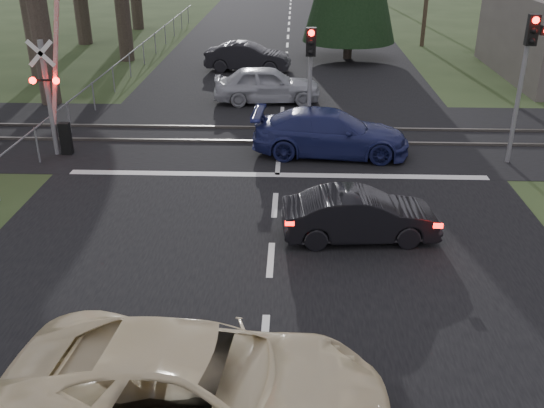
{
  "coord_description": "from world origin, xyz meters",
  "views": [
    {
      "loc": [
        0.49,
        -9.23,
        7.17
      ],
      "look_at": [
        0.02,
        3.3,
        1.3
      ],
      "focal_mm": 40.0,
      "sensor_mm": 36.0,
      "label": 1
    }
  ],
  "objects_px": {
    "traffic_signal_center": "(310,68)",
    "cream_coupe": "(199,388)",
    "crossing_signal": "(55,95)",
    "blue_sedan": "(330,133)",
    "silver_car": "(267,84)",
    "dark_car_far": "(248,57)",
    "traffic_signal_right": "(528,61)",
    "dark_hatchback": "(360,216)"
  },
  "relations": [
    {
      "from": "cream_coupe",
      "to": "blue_sedan",
      "type": "height_order",
      "value": "cream_coupe"
    },
    {
      "from": "cream_coupe",
      "to": "blue_sedan",
      "type": "distance_m",
      "value": 12.62
    },
    {
      "from": "traffic_signal_center",
      "to": "silver_car",
      "type": "height_order",
      "value": "traffic_signal_center"
    },
    {
      "from": "traffic_signal_right",
      "to": "dark_car_far",
      "type": "height_order",
      "value": "traffic_signal_right"
    },
    {
      "from": "crossing_signal",
      "to": "silver_car",
      "type": "distance_m",
      "value": 9.54
    },
    {
      "from": "dark_hatchback",
      "to": "silver_car",
      "type": "relative_size",
      "value": 0.83
    },
    {
      "from": "blue_sedan",
      "to": "dark_car_far",
      "type": "height_order",
      "value": "blue_sedan"
    },
    {
      "from": "cream_coupe",
      "to": "dark_hatchback",
      "type": "distance_m",
      "value": 7.03
    },
    {
      "from": "silver_car",
      "to": "dark_car_far",
      "type": "relative_size",
      "value": 1.04
    },
    {
      "from": "traffic_signal_right",
      "to": "cream_coupe",
      "type": "xyz_separation_m",
      "value": [
        -8.43,
        -11.68,
        -2.51
      ]
    },
    {
      "from": "traffic_signal_right",
      "to": "silver_car",
      "type": "xyz_separation_m",
      "value": [
        -8.24,
        7.09,
        -2.53
      ]
    },
    {
      "from": "cream_coupe",
      "to": "silver_car",
      "type": "xyz_separation_m",
      "value": [
        0.19,
        18.77,
        -0.02
      ]
    },
    {
      "from": "crossing_signal",
      "to": "blue_sedan",
      "type": "relative_size",
      "value": 1.34
    },
    {
      "from": "silver_car",
      "to": "dark_hatchback",
      "type": "bearing_deg",
      "value": -171.87
    },
    {
      "from": "traffic_signal_center",
      "to": "cream_coupe",
      "type": "distance_m",
      "value": 13.17
    },
    {
      "from": "crossing_signal",
      "to": "blue_sedan",
      "type": "bearing_deg",
      "value": 2.29
    },
    {
      "from": "cream_coupe",
      "to": "dark_car_far",
      "type": "xyz_separation_m",
      "value": [
        -1.09,
        24.8,
        -0.08
      ]
    },
    {
      "from": "crossing_signal",
      "to": "dark_car_far",
      "type": "distance_m",
      "value": 13.93
    },
    {
      "from": "dark_hatchback",
      "to": "crossing_signal",
      "type": "bearing_deg",
      "value": 54.14
    },
    {
      "from": "traffic_signal_center",
      "to": "dark_car_far",
      "type": "distance_m",
      "value": 12.45
    },
    {
      "from": "traffic_signal_center",
      "to": "cream_coupe",
      "type": "relative_size",
      "value": 0.71
    },
    {
      "from": "traffic_signal_right",
      "to": "crossing_signal",
      "type": "bearing_deg",
      "value": 178.79
    },
    {
      "from": "silver_car",
      "to": "traffic_signal_center",
      "type": "bearing_deg",
      "value": -168.72
    },
    {
      "from": "cream_coupe",
      "to": "dark_car_far",
      "type": "height_order",
      "value": "cream_coupe"
    },
    {
      "from": "blue_sedan",
      "to": "dark_car_far",
      "type": "xyz_separation_m",
      "value": [
        -3.69,
        12.45,
        -0.03
      ]
    },
    {
      "from": "traffic_signal_right",
      "to": "dark_car_far",
      "type": "relative_size",
      "value": 1.07
    },
    {
      "from": "traffic_signal_right",
      "to": "cream_coupe",
      "type": "bearing_deg",
      "value": -125.81
    },
    {
      "from": "silver_car",
      "to": "crossing_signal",
      "type": "bearing_deg",
      "value": 131.11
    },
    {
      "from": "blue_sedan",
      "to": "crossing_signal",
      "type": "bearing_deg",
      "value": 95.84
    },
    {
      "from": "dark_hatchback",
      "to": "dark_car_far",
      "type": "height_order",
      "value": "dark_car_far"
    },
    {
      "from": "traffic_signal_center",
      "to": "blue_sedan",
      "type": "relative_size",
      "value": 0.79
    },
    {
      "from": "traffic_signal_right",
      "to": "silver_car",
      "type": "relative_size",
      "value": 1.03
    },
    {
      "from": "dark_car_far",
      "to": "dark_hatchback",
      "type": "bearing_deg",
      "value": -161.88
    },
    {
      "from": "blue_sedan",
      "to": "traffic_signal_right",
      "type": "bearing_deg",
      "value": -93.02
    },
    {
      "from": "dark_hatchback",
      "to": "dark_car_far",
      "type": "xyz_separation_m",
      "value": [
        -4.12,
        18.45,
        0.1
      ]
    },
    {
      "from": "traffic_signal_center",
      "to": "cream_coupe",
      "type": "bearing_deg",
      "value": -98.3
    },
    {
      "from": "silver_car",
      "to": "dark_car_far",
      "type": "bearing_deg",
      "value": 7.25
    },
    {
      "from": "traffic_signal_right",
      "to": "dark_car_far",
      "type": "xyz_separation_m",
      "value": [
        -9.52,
        13.12,
        -2.59
      ]
    },
    {
      "from": "crossing_signal",
      "to": "traffic_signal_right",
      "type": "distance_m",
      "value": 14.88
    },
    {
      "from": "traffic_signal_right",
      "to": "blue_sedan",
      "type": "bearing_deg",
      "value": 173.42
    },
    {
      "from": "crossing_signal",
      "to": "blue_sedan",
      "type": "distance_m",
      "value": 9.09
    },
    {
      "from": "traffic_signal_center",
      "to": "blue_sedan",
      "type": "height_order",
      "value": "traffic_signal_center"
    }
  ]
}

